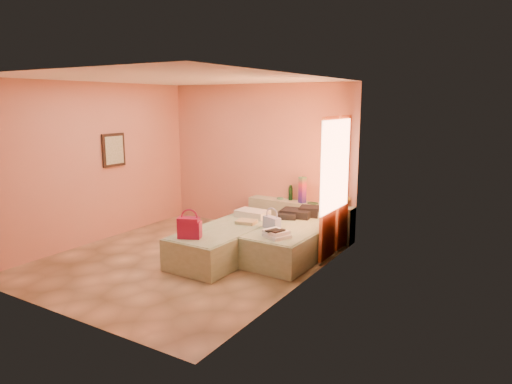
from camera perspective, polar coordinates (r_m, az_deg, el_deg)
ground at (r=7.42m, az=-8.76°, el=-8.31°), size 4.50×4.50×0.00m
room_walls at (r=7.34m, az=-5.08°, el=5.90°), size 4.02×4.51×2.81m
headboard_ledge at (r=8.50m, az=5.46°, el=-3.39°), size 2.05×0.30×0.65m
bed_left at (r=7.34m, az=-3.74°, el=-6.35°), size 0.93×2.01×0.50m
bed_right at (r=7.44m, az=4.89°, el=-6.14°), size 0.93×2.01×0.50m
water_bottle at (r=8.55m, az=4.35°, el=-0.12°), size 0.09×0.09×0.27m
rainbow_box at (r=8.32m, az=5.82°, el=0.26°), size 0.14×0.14×0.48m
small_dish at (r=8.64m, az=3.03°, el=-0.80°), size 0.16×0.16×0.03m
green_book at (r=8.28m, az=7.10°, el=-1.41°), size 0.18×0.15×0.03m
flower_vase at (r=8.14m, az=11.04°, el=-0.96°), size 0.24×0.24×0.25m
magenta_handbag at (r=6.75m, az=-8.30°, el=-4.43°), size 0.38×0.30×0.31m
khaki_garment at (r=7.49m, az=-1.20°, el=-3.76°), size 0.35×0.30×0.05m
clothes_pile at (r=7.92m, az=5.38°, el=-2.57°), size 0.69×0.69×0.17m
blue_handbag at (r=7.17m, az=1.99°, el=-3.88°), size 0.32×0.22×0.19m
towel_stack at (r=6.75m, az=2.59°, el=-5.26°), size 0.44×0.42×0.10m
sandal_pair at (r=6.69m, az=2.41°, el=-4.86°), size 0.23×0.26×0.02m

